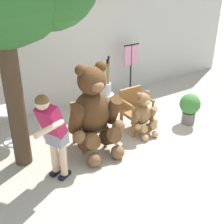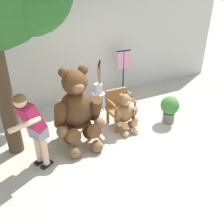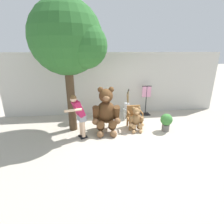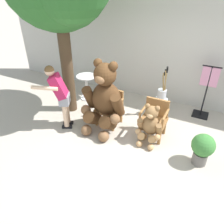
# 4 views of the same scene
# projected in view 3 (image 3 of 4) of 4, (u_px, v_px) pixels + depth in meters

# --- Properties ---
(ground_plane) EXTENTS (60.00, 60.00, 0.00)m
(ground_plane) POSITION_uv_depth(u_px,v_px,m) (122.00, 134.00, 6.34)
(ground_plane) COLOR #B2A899
(back_wall) EXTENTS (10.00, 0.16, 2.80)m
(back_wall) POSITION_uv_depth(u_px,v_px,m) (114.00, 84.00, 8.11)
(back_wall) COLOR beige
(back_wall) RESTS_ON ground
(wooden_chair_left) EXTENTS (0.59, 0.55, 0.86)m
(wooden_chair_left) POSITION_uv_depth(u_px,v_px,m) (106.00, 118.00, 6.65)
(wooden_chair_left) COLOR olive
(wooden_chair_left) RESTS_ON ground
(wooden_chair_right) EXTENTS (0.56, 0.52, 0.86)m
(wooden_chair_right) POSITION_uv_depth(u_px,v_px,m) (134.00, 116.00, 6.77)
(wooden_chair_right) COLOR olive
(wooden_chair_right) RESTS_ON ground
(teddy_bear_large) EXTENTS (1.01, 0.97, 1.69)m
(teddy_bear_large) POSITION_uv_depth(u_px,v_px,m) (106.00, 111.00, 6.27)
(teddy_bear_large) COLOR #4C3019
(teddy_bear_large) RESTS_ON ground
(teddy_bear_small) EXTENTS (0.56, 0.52, 0.93)m
(teddy_bear_small) POSITION_uv_depth(u_px,v_px,m) (136.00, 119.00, 6.50)
(teddy_bear_small) COLOR olive
(teddy_bear_small) RESTS_ON ground
(person_visitor) EXTENTS (0.66, 0.69, 1.55)m
(person_visitor) POSITION_uv_depth(u_px,v_px,m) (79.00, 113.00, 5.78)
(person_visitor) COLOR black
(person_visitor) RESTS_ON ground
(white_stool) EXTENTS (0.34, 0.34, 0.46)m
(white_stool) POSITION_uv_depth(u_px,v_px,m) (127.00, 111.00, 7.67)
(white_stool) COLOR silver
(white_stool) RESTS_ON ground
(brush_bucket) EXTENTS (0.22, 0.22, 0.89)m
(brush_bucket) POSITION_uv_depth(u_px,v_px,m) (127.00, 105.00, 7.57)
(brush_bucket) COLOR silver
(brush_bucket) RESTS_ON white_stool
(round_side_table) EXTENTS (0.56, 0.56, 0.72)m
(round_side_table) POSITION_uv_depth(u_px,v_px,m) (76.00, 112.00, 7.28)
(round_side_table) COLOR white
(round_side_table) RESTS_ON ground
(patio_tree) EXTENTS (2.50, 2.38, 4.45)m
(patio_tree) POSITION_uv_depth(u_px,v_px,m) (69.00, 40.00, 5.63)
(patio_tree) COLOR #473523
(patio_tree) RESTS_ON ground
(potted_plant) EXTENTS (0.44, 0.44, 0.68)m
(potted_plant) POSITION_uv_depth(u_px,v_px,m) (166.00, 121.00, 6.48)
(potted_plant) COLOR slate
(potted_plant) RESTS_ON ground
(clothing_display_stand) EXTENTS (0.44, 0.40, 1.36)m
(clothing_display_stand) POSITION_uv_depth(u_px,v_px,m) (146.00, 100.00, 8.07)
(clothing_display_stand) COLOR black
(clothing_display_stand) RESTS_ON ground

